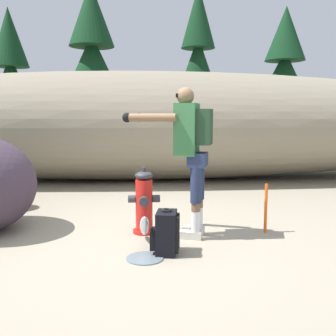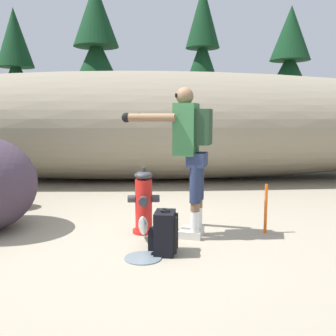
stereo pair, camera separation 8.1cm
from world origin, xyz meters
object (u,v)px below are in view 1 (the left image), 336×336
fire_hydrant (144,203)px  survey_stake (266,208)px  utility_worker (189,143)px  spare_backpack (166,233)px  boulder_outlier (7,194)px

fire_hydrant → survey_stake: fire_hydrant is taller
utility_worker → spare_backpack: utility_worker is taller
fire_hydrant → utility_worker: 0.90m
spare_backpack → boulder_outlier: (-2.29, 2.09, 0.01)m
fire_hydrant → utility_worker: utility_worker is taller
spare_backpack → survey_stake: size_ratio=0.78×
boulder_outlier → survey_stake: survey_stake is taller
fire_hydrant → spare_backpack: (0.22, -0.72, -0.16)m
boulder_outlier → spare_backpack: bearing=-42.4°
utility_worker → spare_backpack: 1.09m
utility_worker → boulder_outlier: size_ratio=2.86×
fire_hydrant → survey_stake: (1.47, -0.08, -0.07)m
fire_hydrant → spare_backpack: 0.77m
survey_stake → boulder_outlier: bearing=157.7°
boulder_outlier → survey_stake: bearing=-22.3°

